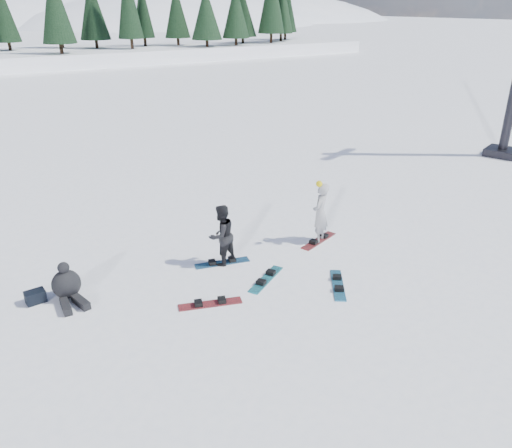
{
  "coord_description": "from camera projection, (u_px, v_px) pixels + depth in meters",
  "views": [
    {
      "loc": [
        -8.72,
        -8.97,
        6.52
      ],
      "look_at": [
        -2.2,
        1.36,
        1.1
      ],
      "focal_mm": 35.0,
      "sensor_mm": 36.0,
      "label": 1
    }
  ],
  "objects": [
    {
      "name": "seated_rider",
      "position": [
        67.0,
        285.0,
        11.86
      ],
      "size": [
        0.73,
        1.16,
        0.96
      ],
      "rotation": [
        0.0,
        0.0,
        0.09
      ],
      "color": "black",
      "rests_on": "ground"
    },
    {
      "name": "snowboarder_woman",
      "position": [
        320.0,
        213.0,
        14.54
      ],
      "size": [
        0.8,
        0.73,
        1.98
      ],
      "rotation": [
        0.0,
        0.0,
        3.72
      ],
      "color": "#9D9DA2",
      "rests_on": "ground"
    },
    {
      "name": "snowboard_loose_c",
      "position": [
        266.0,
        279.0,
        12.83
      ],
      "size": [
        1.44,
        1.0,
        0.03
      ],
      "primitive_type": "cube",
      "rotation": [
        0.0,
        0.0,
        0.53
      ],
      "color": "teal",
      "rests_on": "ground"
    },
    {
      "name": "gear_bag",
      "position": [
        35.0,
        297.0,
        11.81
      ],
      "size": [
        0.47,
        0.33,
        0.3
      ],
      "primitive_type": "cube",
      "rotation": [
        0.0,
        0.0,
        0.07
      ],
      "color": "black",
      "rests_on": "ground"
    },
    {
      "name": "snowboarder_man",
      "position": [
        221.0,
        235.0,
        13.3
      ],
      "size": [
        0.96,
        0.84,
        1.7
      ],
      "primitive_type": "imported",
      "rotation": [
        0.0,
        0.0,
        3.4
      ],
      "color": "black",
      "rests_on": "ground"
    },
    {
      "name": "ground",
      "position": [
        349.0,
        260.0,
        13.83
      ],
      "size": [
        420.0,
        420.0,
        0.0
      ],
      "primitive_type": "plane",
      "color": "white",
      "rests_on": "ground"
    },
    {
      "name": "snowboard_loose_a",
      "position": [
        338.0,
        285.0,
        12.57
      ],
      "size": [
        1.1,
        1.38,
        0.03
      ],
      "primitive_type": "cube",
      "rotation": [
        0.0,
        0.0,
        0.95
      ],
      "color": "#1C6E9B",
      "rests_on": "ground"
    },
    {
      "name": "snowboard_man",
      "position": [
        222.0,
        263.0,
        13.64
      ],
      "size": [
        1.52,
        0.64,
        0.03
      ],
      "primitive_type": "cube",
      "rotation": [
        0.0,
        0.0,
        -0.25
      ],
      "color": "navy",
      "rests_on": "ground"
    },
    {
      "name": "snowboard_loose_b",
      "position": [
        210.0,
        304.0,
        11.78
      ],
      "size": [
        1.51,
        0.74,
        0.03
      ],
      "primitive_type": "cube",
      "rotation": [
        0.0,
        0.0,
        -0.32
      ],
      "color": "maroon",
      "rests_on": "ground"
    },
    {
      "name": "snowboard_woman",
      "position": [
        319.0,
        241.0,
        14.91
      ],
      "size": [
        1.51,
        0.74,
        0.03
      ],
      "primitive_type": "cube",
      "rotation": [
        0.0,
        0.0,
        0.32
      ],
      "color": "maroon",
      "rests_on": "ground"
    }
  ]
}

